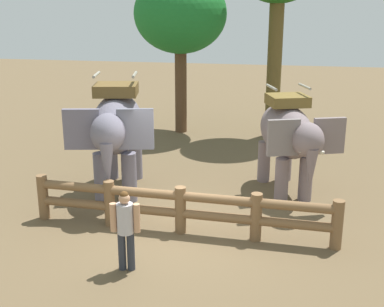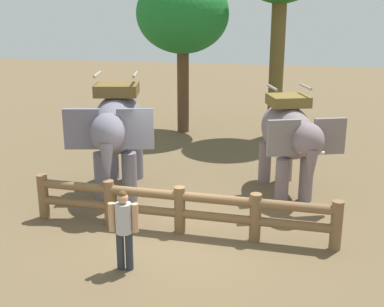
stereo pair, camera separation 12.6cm
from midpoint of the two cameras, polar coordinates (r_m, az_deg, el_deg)
ground_plane at (r=11.26m, az=-1.02°, el=-8.77°), size 60.00×60.00×0.00m
log_fence at (r=11.00m, az=-1.05°, el=-5.97°), size 6.76×0.53×1.05m
elephant_near_left at (r=13.10m, az=-8.12°, el=2.89°), size 2.24×3.69×3.10m
elephant_center at (r=13.14m, az=11.11°, el=2.02°), size 2.33×3.34×2.80m
tourist_woman_in_black at (r=9.50m, az=-7.29°, el=-7.92°), size 0.55×0.34×1.57m
tree_far_left at (r=18.96m, az=-0.86°, el=15.25°), size 3.35×3.35×5.80m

